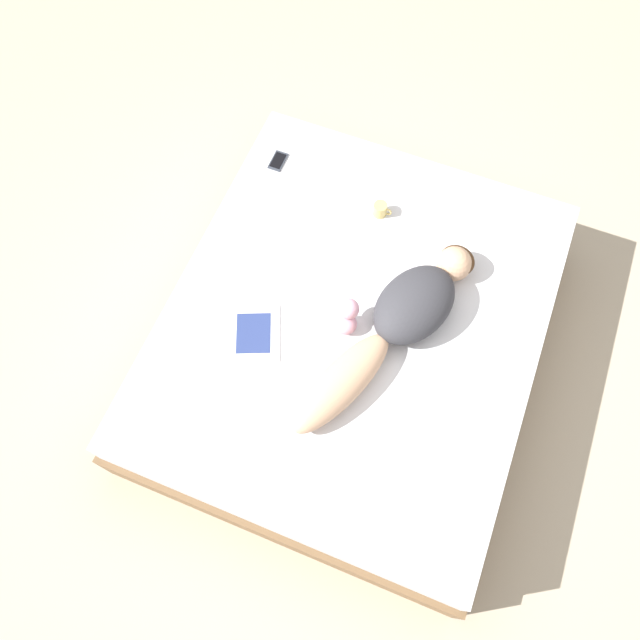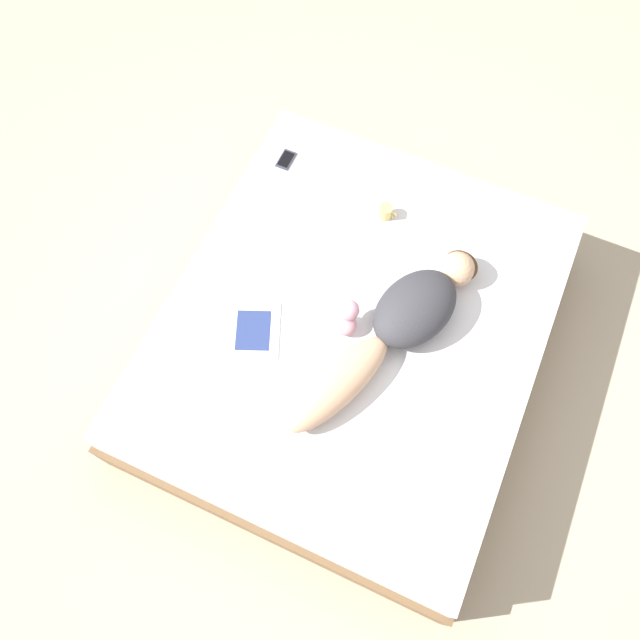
# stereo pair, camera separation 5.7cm
# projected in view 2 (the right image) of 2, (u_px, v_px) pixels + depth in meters

# --- Properties ---
(ground_plane) EXTENTS (12.00, 12.00, 0.00)m
(ground_plane) POSITION_uv_depth(u_px,v_px,m) (350.00, 356.00, 3.69)
(ground_plane) COLOR #B7A88E
(bed) EXTENTS (1.94, 2.26, 0.53)m
(bed) POSITION_uv_depth(u_px,v_px,m) (352.00, 340.00, 3.45)
(bed) COLOR brown
(bed) RESTS_ON ground_plane
(person) EXTENTS (0.66, 1.29, 0.22)m
(person) POSITION_uv_depth(u_px,v_px,m) (398.00, 325.00, 3.09)
(person) COLOR tan
(person) RESTS_ON bed
(open_magazine) EXTENTS (0.62, 0.50, 0.01)m
(open_magazine) POSITION_uv_depth(u_px,v_px,m) (228.00, 330.00, 3.18)
(open_magazine) COLOR white
(open_magazine) RESTS_ON bed
(coffee_mug) EXTENTS (0.11, 0.08, 0.08)m
(coffee_mug) POSITION_uv_depth(u_px,v_px,m) (386.00, 212.00, 3.42)
(coffee_mug) COLOR tan
(coffee_mug) RESTS_ON bed
(cell_phone) EXTENTS (0.08, 0.13, 0.01)m
(cell_phone) POSITION_uv_depth(u_px,v_px,m) (286.00, 160.00, 3.61)
(cell_phone) COLOR #333842
(cell_phone) RESTS_ON bed
(plush_toy) EXTENTS (0.13, 0.16, 0.19)m
(plush_toy) POSITION_uv_depth(u_px,v_px,m) (346.00, 318.00, 3.11)
(plush_toy) COLOR #DB9EB2
(plush_toy) RESTS_ON bed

